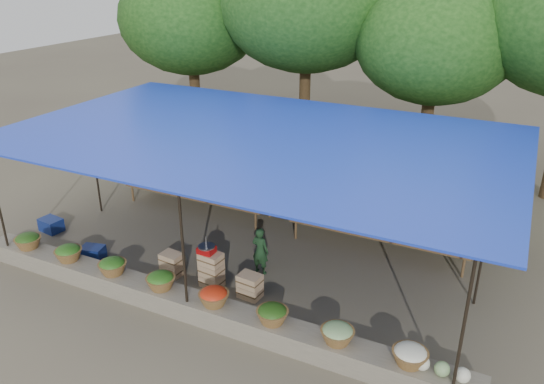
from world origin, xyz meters
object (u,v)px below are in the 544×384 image
at_px(blue_crate_front, 93,253).
at_px(blue_crate_back, 51,225).
at_px(vendor_seated, 260,251).
at_px(weighing_scale, 207,249).
at_px(crate_counter, 210,273).

xyz_separation_m(blue_crate_front, blue_crate_back, (-1.91, 0.57, 0.01)).
bearing_deg(vendor_seated, weighing_scale, 54.84).
distance_m(weighing_scale, vendor_seated, 1.22).
bearing_deg(weighing_scale, blue_crate_back, 176.18).
bearing_deg(vendor_seated, crate_counter, 57.18).
relative_size(weighing_scale, blue_crate_front, 0.73).
bearing_deg(blue_crate_front, vendor_seated, 4.46).
bearing_deg(vendor_seated, blue_crate_back, 11.07).
height_order(weighing_scale, blue_crate_back, weighing_scale).
bearing_deg(blue_crate_front, crate_counter, -8.03).
height_order(crate_counter, blue_crate_back, crate_counter).
height_order(blue_crate_front, blue_crate_back, blue_crate_back).
height_order(crate_counter, blue_crate_front, crate_counter).
distance_m(blue_crate_front, blue_crate_back, 1.99).
xyz_separation_m(weighing_scale, blue_crate_back, (-4.83, 0.32, -0.69)).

